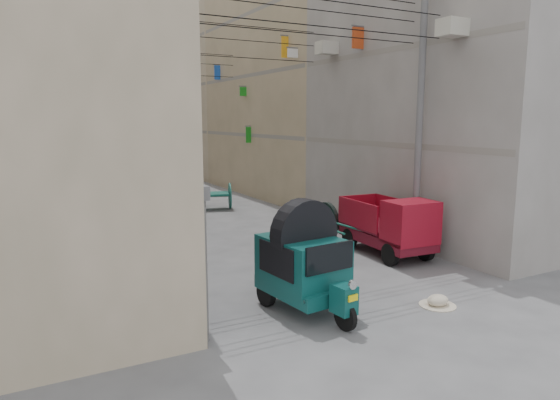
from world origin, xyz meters
TOP-DOWN VIEW (x-y plane):
  - ground at (0.00, 0.00)m, footprint 140.00×140.00m
  - building_row_right at (8.00, 34.13)m, footprint 8.00×62.00m
  - end_cap_building at (0.00, 66.00)m, footprint 22.00×10.00m
  - shutters_left at (-3.92, 10.38)m, footprint 0.18×14.40m
  - signboards at (-0.01, 21.66)m, footprint 8.22×40.52m
  - ac_units at (3.65, 7.67)m, footprint 0.70×6.55m
  - utility_poles at (0.00, 17.00)m, footprint 7.40×22.20m
  - overhead_cables at (0.00, 14.40)m, footprint 7.40×22.52m
  - auto_rickshaw at (-1.53, 3.81)m, footprint 1.67×2.65m
  - tonga_cart at (1.78, 8.85)m, footprint 1.38×2.86m
  - mini_truck at (2.87, 6.08)m, footprint 1.61×3.26m
  - second_cart at (1.09, 15.99)m, footprint 1.61×1.51m
  - feed_sack at (1.14, 2.61)m, footprint 0.49×0.39m
  - horse at (0.66, 7.00)m, footprint 1.32×1.99m
  - distant_car_white at (-1.69, 17.89)m, footprint 2.16×3.91m
  - distant_car_grey at (2.22, 33.36)m, footprint 1.48×3.83m
  - distant_car_green at (-0.49, 37.91)m, footprint 1.89×4.11m

SIDE VIEW (x-z plane):
  - ground at x=0.00m, z-range 0.00..0.00m
  - feed_sack at x=1.14m, z-range 0.00..0.25m
  - distant_car_green at x=-0.49m, z-range 0.00..1.16m
  - distant_car_grey at x=2.22m, z-range 0.00..1.24m
  - second_cart at x=1.09m, z-range 0.04..1.21m
  - distant_car_white at x=-1.69m, z-range 0.00..1.26m
  - tonga_cart at x=1.78m, z-range 0.03..1.29m
  - horse at x=0.66m, z-range 0.00..1.54m
  - mini_truck at x=2.87m, z-range -0.04..1.75m
  - auto_rickshaw at x=-1.53m, z-range 0.16..1.98m
  - shutters_left at x=-3.92m, z-range 0.06..2.93m
  - signboards at x=-0.01m, z-range 0.59..6.27m
  - utility_poles at x=0.00m, z-range 0.00..8.00m
  - building_row_right at x=8.00m, z-range -0.54..13.46m
  - end_cap_building at x=0.00m, z-range 0.00..13.00m
  - overhead_cables at x=0.00m, z-range 6.20..7.33m
  - ac_units at x=3.65m, z-range 5.76..9.11m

